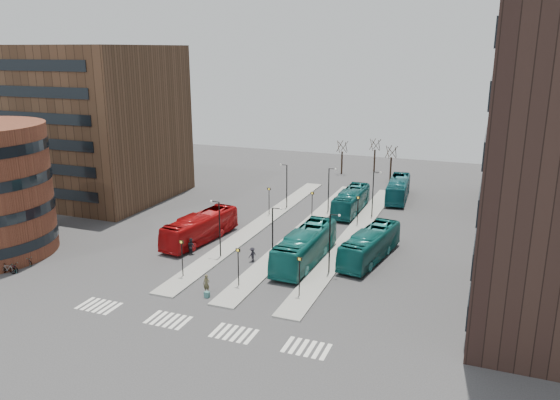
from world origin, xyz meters
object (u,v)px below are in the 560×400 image
(commuter_a, at_px, (191,246))
(commuter_b, at_px, (273,265))
(teal_bus_b, at_px, (351,201))
(red_bus, at_px, (200,228))
(teal_bus_a, at_px, (305,246))
(commuter_c, at_px, (252,254))
(traveller, at_px, (206,284))
(bicycle_near, at_px, (12,267))
(suitcase, at_px, (207,295))
(teal_bus_d, at_px, (398,189))
(bicycle_mid, at_px, (8,269))
(bicycle_far, at_px, (27,261))
(teal_bus_c, at_px, (370,245))

(commuter_a, bearing_deg, commuter_b, -166.44)
(commuter_a, xyz_separation_m, commuter_b, (10.19, -1.50, -0.08))
(teal_bus_b, bearing_deg, red_bus, -126.70)
(teal_bus_a, height_order, commuter_c, teal_bus_a)
(traveller, xyz_separation_m, commuter_b, (3.91, 6.53, -0.06))
(commuter_a, relative_size, commuter_b, 1.10)
(teal_bus_b, distance_m, bicycle_near, 41.85)
(suitcase, xyz_separation_m, teal_bus_b, (5.42, 30.63, 1.31))
(commuter_c, bearing_deg, bicycle_near, -42.24)
(suitcase, height_order, teal_bus_b, teal_bus_b)
(suitcase, bearing_deg, commuter_b, 69.67)
(commuter_a, bearing_deg, teal_bus_d, -97.10)
(suitcase, relative_size, commuter_b, 0.33)
(red_bus, height_order, teal_bus_b, red_bus)
(traveller, distance_m, bicycle_mid, 20.72)
(commuter_a, bearing_deg, teal_bus_a, -147.61)
(teal_bus_b, relative_size, traveller, 6.41)
(teal_bus_d, xyz_separation_m, bicycle_mid, (-31.21, -41.99, -1.06))
(teal_bus_a, distance_m, bicycle_far, 28.68)
(bicycle_far, bearing_deg, teal_bus_a, -52.81)
(bicycle_near, xyz_separation_m, bicycle_mid, (0.00, -0.59, 0.02))
(teal_bus_d, relative_size, commuter_b, 6.88)
(teal_bus_d, xyz_separation_m, bicycle_far, (-31.21, -39.53, -1.13))
(suitcase, bearing_deg, commuter_c, 92.98)
(commuter_a, distance_m, bicycle_mid, 18.14)
(commuter_a, bearing_deg, traveller, 149.95)
(teal_bus_d, xyz_separation_m, commuter_a, (-17.03, -30.69, -0.68))
(teal_bus_c, distance_m, teal_bus_d, 25.21)
(teal_bus_d, distance_m, bicycle_mid, 52.33)
(teal_bus_b, xyz_separation_m, teal_bus_c, (6.16, -16.25, 0.03))
(commuter_c, bearing_deg, teal_bus_d, -178.46)
(suitcase, distance_m, teal_bus_c, 18.52)
(suitcase, relative_size, bicycle_far, 0.32)
(suitcase, distance_m, teal_bus_b, 31.13)
(bicycle_near, bearing_deg, suitcase, -72.21)
(bicycle_far, bearing_deg, bicycle_mid, -165.61)
(commuter_c, relative_size, bicycle_far, 0.90)
(red_bus, relative_size, teal_bus_a, 0.93)
(suitcase, relative_size, commuter_a, 0.30)
(teal_bus_d, relative_size, commuter_c, 7.36)
(commuter_b, relative_size, bicycle_mid, 0.95)
(teal_bus_b, xyz_separation_m, bicycle_far, (-26.37, -30.60, -1.13))
(teal_bus_d, bearing_deg, traveller, -109.93)
(suitcase, height_order, teal_bus_a, teal_bus_a)
(traveller, bearing_deg, red_bus, 121.71)
(teal_bus_c, bearing_deg, commuter_b, -130.31)
(bicycle_near, bearing_deg, teal_bus_b, -26.33)
(commuter_b, bearing_deg, teal_bus_b, -4.97)
(commuter_c, bearing_deg, commuter_a, -66.07)
(commuter_b, bearing_deg, bicycle_far, 106.72)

